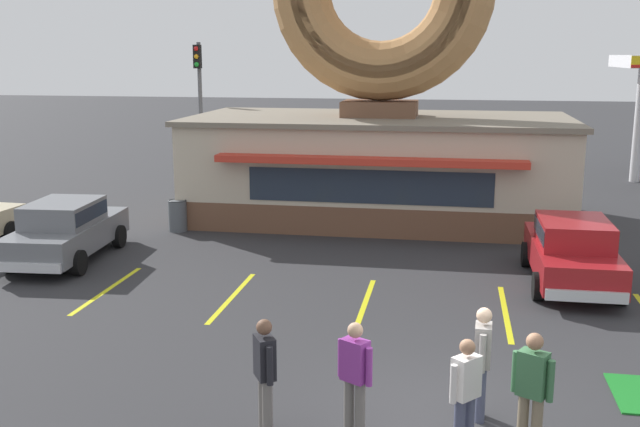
{
  "coord_description": "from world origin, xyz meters",
  "views": [
    {
      "loc": [
        -0.15,
        -10.48,
        5.37
      ],
      "look_at": [
        -2.89,
        5.0,
        2.0
      ],
      "focal_mm": 42.0,
      "sensor_mm": 36.0,
      "label": 1
    }
  ],
  "objects_px": {
    "car_red": "(572,249)",
    "pedestrian_blue_sweater_man": "(466,390)",
    "pedestrian_hooded_kid": "(482,358)",
    "pedestrian_clipboard_woman": "(355,373)",
    "car_grey": "(66,228)",
    "pedestrian_beanie_man": "(265,370)",
    "traffic_light_pole": "(200,96)",
    "pedestrian_leather_jacket_man": "(532,388)",
    "trash_bin": "(178,215)"
  },
  "relations": [
    {
      "from": "pedestrian_blue_sweater_man",
      "to": "pedestrian_leather_jacket_man",
      "type": "distance_m",
      "value": 0.88
    },
    {
      "from": "pedestrian_beanie_man",
      "to": "traffic_light_pole",
      "type": "relative_size",
      "value": 0.3
    },
    {
      "from": "trash_bin",
      "to": "car_grey",
      "type": "bearing_deg",
      "value": -114.83
    },
    {
      "from": "pedestrian_beanie_man",
      "to": "traffic_light_pole",
      "type": "bearing_deg",
      "value": 111.34
    },
    {
      "from": "pedestrian_clipboard_woman",
      "to": "traffic_light_pole",
      "type": "relative_size",
      "value": 0.29
    },
    {
      "from": "car_grey",
      "to": "pedestrian_clipboard_woman",
      "type": "bearing_deg",
      "value": -42.21
    },
    {
      "from": "pedestrian_hooded_kid",
      "to": "pedestrian_clipboard_woman",
      "type": "bearing_deg",
      "value": -156.32
    },
    {
      "from": "pedestrian_hooded_kid",
      "to": "car_grey",
      "type": "bearing_deg",
      "value": 145.9
    },
    {
      "from": "pedestrian_blue_sweater_man",
      "to": "traffic_light_pole",
      "type": "bearing_deg",
      "value": 118.31
    },
    {
      "from": "pedestrian_clipboard_woman",
      "to": "traffic_light_pole",
      "type": "distance_m",
      "value": 20.75
    },
    {
      "from": "pedestrian_clipboard_woman",
      "to": "trash_bin",
      "type": "distance_m",
      "value": 13.52
    },
    {
      "from": "car_red",
      "to": "pedestrian_hooded_kid",
      "type": "xyz_separation_m",
      "value": [
        -2.32,
        -7.18,
        0.11
      ]
    },
    {
      "from": "pedestrian_hooded_kid",
      "to": "pedestrian_leather_jacket_man",
      "type": "relative_size",
      "value": 1.0
    },
    {
      "from": "traffic_light_pole",
      "to": "pedestrian_clipboard_woman",
      "type": "bearing_deg",
      "value": -65.2
    },
    {
      "from": "pedestrian_hooded_kid",
      "to": "pedestrian_clipboard_woman",
      "type": "xyz_separation_m",
      "value": [
        -1.79,
        -0.79,
        -0.04
      ]
    },
    {
      "from": "pedestrian_blue_sweater_man",
      "to": "traffic_light_pole",
      "type": "relative_size",
      "value": 0.28
    },
    {
      "from": "car_grey",
      "to": "trash_bin",
      "type": "bearing_deg",
      "value": 65.17
    },
    {
      "from": "pedestrian_blue_sweater_man",
      "to": "trash_bin",
      "type": "relative_size",
      "value": 1.68
    },
    {
      "from": "car_red",
      "to": "trash_bin",
      "type": "bearing_deg",
      "value": 162.06
    },
    {
      "from": "pedestrian_blue_sweater_man",
      "to": "pedestrian_leather_jacket_man",
      "type": "relative_size",
      "value": 0.93
    },
    {
      "from": "pedestrian_leather_jacket_man",
      "to": "pedestrian_clipboard_woman",
      "type": "bearing_deg",
      "value": 176.93
    },
    {
      "from": "car_grey",
      "to": "pedestrian_blue_sweater_man",
      "type": "height_order",
      "value": "pedestrian_blue_sweater_man"
    },
    {
      "from": "pedestrian_clipboard_woman",
      "to": "car_red",
      "type": "bearing_deg",
      "value": 62.72
    },
    {
      "from": "pedestrian_clipboard_woman",
      "to": "trash_bin",
      "type": "bearing_deg",
      "value": 121.19
    },
    {
      "from": "pedestrian_hooded_kid",
      "to": "pedestrian_beanie_man",
      "type": "xyz_separation_m",
      "value": [
        -3.07,
        -0.93,
        -0.02
      ]
    },
    {
      "from": "pedestrian_hooded_kid",
      "to": "pedestrian_clipboard_woman",
      "type": "distance_m",
      "value": 1.96
    },
    {
      "from": "pedestrian_leather_jacket_man",
      "to": "pedestrian_clipboard_woman",
      "type": "relative_size",
      "value": 1.03
    },
    {
      "from": "pedestrian_blue_sweater_man",
      "to": "pedestrian_clipboard_woman",
      "type": "bearing_deg",
      "value": 172.5
    },
    {
      "from": "car_red",
      "to": "pedestrian_blue_sweater_man",
      "type": "distance_m",
      "value": 8.56
    },
    {
      "from": "car_red",
      "to": "pedestrian_beanie_man",
      "type": "height_order",
      "value": "pedestrian_beanie_man"
    },
    {
      "from": "pedestrian_beanie_man",
      "to": "traffic_light_pole",
      "type": "xyz_separation_m",
      "value": [
        -7.35,
        18.81,
        2.75
      ]
    },
    {
      "from": "pedestrian_clipboard_woman",
      "to": "pedestrian_beanie_man",
      "type": "xyz_separation_m",
      "value": [
        -1.27,
        -0.15,
        0.01
      ]
    },
    {
      "from": "car_red",
      "to": "traffic_light_pole",
      "type": "relative_size",
      "value": 0.79
    },
    {
      "from": "car_grey",
      "to": "pedestrian_hooded_kid",
      "type": "distance_m",
      "value": 12.67
    },
    {
      "from": "pedestrian_hooded_kid",
      "to": "pedestrian_beanie_man",
      "type": "height_order",
      "value": "pedestrian_hooded_kid"
    },
    {
      "from": "car_grey",
      "to": "pedestrian_beanie_man",
      "type": "bearing_deg",
      "value": -47.27
    },
    {
      "from": "pedestrian_hooded_kid",
      "to": "trash_bin",
      "type": "bearing_deg",
      "value": 129.22
    },
    {
      "from": "pedestrian_blue_sweater_man",
      "to": "pedestrian_beanie_man",
      "type": "xyz_separation_m",
      "value": [
        -2.81,
        0.06,
        0.05
      ]
    },
    {
      "from": "trash_bin",
      "to": "pedestrian_clipboard_woman",
      "type": "bearing_deg",
      "value": -58.81
    },
    {
      "from": "pedestrian_leather_jacket_man",
      "to": "car_red",
      "type": "bearing_deg",
      "value": 78.19
    },
    {
      "from": "pedestrian_blue_sweater_man",
      "to": "pedestrian_leather_jacket_man",
      "type": "bearing_deg",
      "value": 4.8
    },
    {
      "from": "car_red",
      "to": "pedestrian_beanie_man",
      "type": "distance_m",
      "value": 9.74
    },
    {
      "from": "pedestrian_clipboard_woman",
      "to": "traffic_light_pole",
      "type": "bearing_deg",
      "value": 114.8
    },
    {
      "from": "pedestrian_hooded_kid",
      "to": "pedestrian_clipboard_woman",
      "type": "relative_size",
      "value": 1.03
    },
    {
      "from": "trash_bin",
      "to": "pedestrian_blue_sweater_man",
      "type": "bearing_deg",
      "value": -54.02
    },
    {
      "from": "car_grey",
      "to": "pedestrian_clipboard_woman",
      "type": "distance_m",
      "value": 11.74
    },
    {
      "from": "car_red",
      "to": "traffic_light_pole",
      "type": "height_order",
      "value": "traffic_light_pole"
    },
    {
      "from": "pedestrian_blue_sweater_man",
      "to": "pedestrian_leather_jacket_man",
      "type": "xyz_separation_m",
      "value": [
        0.87,
        0.07,
        0.07
      ]
    },
    {
      "from": "car_grey",
      "to": "pedestrian_hooded_kid",
      "type": "height_order",
      "value": "pedestrian_hooded_kid"
    },
    {
      "from": "pedestrian_hooded_kid",
      "to": "pedestrian_clipboard_woman",
      "type": "height_order",
      "value": "pedestrian_hooded_kid"
    }
  ]
}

